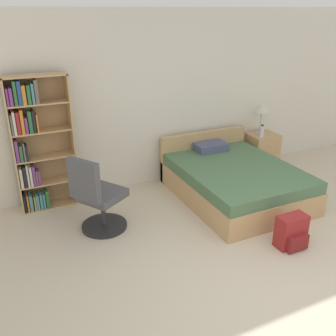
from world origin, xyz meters
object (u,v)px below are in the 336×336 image
(backpack_red, at_px, (292,232))
(bed, at_px, (233,180))
(office_chair, at_px, (97,199))
(bookshelf, at_px, (36,144))
(table_lamp, at_px, (262,109))
(water_bottle, at_px, (262,131))
(nightstand, at_px, (261,150))

(backpack_red, bearing_deg, bed, 84.97)
(bed, xyz_separation_m, office_chair, (-2.06, -0.09, 0.19))
(bed, relative_size, office_chair, 1.94)
(bookshelf, relative_size, table_lamp, 3.44)
(water_bottle, bearing_deg, bed, -146.33)
(bookshelf, xyz_separation_m, nightstand, (3.70, -0.08, -0.65))
(table_lamp, xyz_separation_m, water_bottle, (-0.07, -0.14, -0.34))
(office_chair, height_order, nightstand, office_chair)
(office_chair, height_order, water_bottle, office_chair)
(bookshelf, xyz_separation_m, bed, (2.60, -0.84, -0.68))
(bookshelf, height_order, bed, bookshelf)
(office_chair, xyz_separation_m, backpack_red, (1.94, -1.28, -0.26))
(bookshelf, xyz_separation_m, office_chair, (0.54, -0.93, -0.49))
(nightstand, height_order, table_lamp, table_lamp)
(nightstand, xyz_separation_m, table_lamp, (-0.04, 0.04, 0.73))
(nightstand, distance_m, backpack_red, 2.46)
(office_chair, distance_m, backpack_red, 2.34)
(bed, bearing_deg, backpack_red, -95.03)
(backpack_red, bearing_deg, bookshelf, 138.23)
(bookshelf, distance_m, table_lamp, 3.65)
(bed, height_order, office_chair, office_chair)
(office_chair, bearing_deg, water_bottle, 13.76)
(bookshelf, bearing_deg, backpack_red, -41.77)
(bookshelf, distance_m, backpack_red, 3.40)
(bookshelf, xyz_separation_m, backpack_red, (2.48, -2.21, -0.75))
(bookshelf, height_order, backpack_red, bookshelf)
(water_bottle, bearing_deg, backpack_red, -118.53)
(office_chair, bearing_deg, nightstand, 15.08)
(water_bottle, distance_m, backpack_red, 2.36)
(bookshelf, bearing_deg, table_lamp, -0.62)
(bed, bearing_deg, office_chair, -177.50)
(office_chair, relative_size, table_lamp, 1.91)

